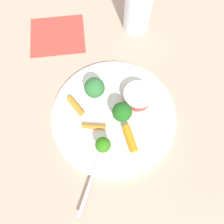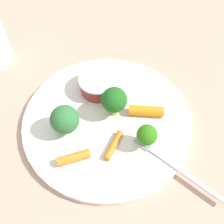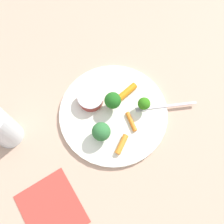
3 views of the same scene
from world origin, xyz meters
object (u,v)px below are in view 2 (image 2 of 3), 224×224
object	(u,v)px
carrot_stick_0	(114,145)
fork	(176,167)
carrot_stick_1	(146,111)
sauce_cup	(98,84)
broccoli_floret_1	(65,120)
broccoli_floret_2	(147,135)
plate	(107,121)
carrot_stick_2	(74,158)
broccoli_floret_0	(114,100)

from	to	relation	value
carrot_stick_0	fork	bearing A→B (deg)	82.67
carrot_stick_1	sauce_cup	bearing A→B (deg)	-109.97
broccoli_floret_1	broccoli_floret_2	distance (m)	0.13
sauce_cup	plate	bearing A→B (deg)	27.52
sauce_cup	carrot_stick_2	distance (m)	0.14
broccoli_floret_1	carrot_stick_0	distance (m)	0.09
carrot_stick_2	fork	distance (m)	0.15
sauce_cup	fork	xyz separation A→B (m)	(0.12, 0.15, -0.01)
carrot_stick_0	broccoli_floret_0	bearing A→B (deg)	-167.44
carrot_stick_2	fork	bearing A→B (deg)	98.48
broccoli_floret_0	broccoli_floret_2	size ratio (longest dim) A/B	1.22
plate	broccoli_floret_2	bearing A→B (deg)	65.25
broccoli_floret_0	plate	bearing A→B (deg)	-27.41
broccoli_floret_0	carrot_stick_1	size ratio (longest dim) A/B	0.99
broccoli_floret_2	carrot_stick_0	distance (m)	0.06
carrot_stick_2	sauce_cup	bearing A→B (deg)	179.99
broccoli_floret_0	broccoli_floret_1	world-z (taller)	broccoli_floret_0
broccoli_floret_2	carrot_stick_1	xyz separation A→B (m)	(-0.06, -0.01, -0.02)
broccoli_floret_2	carrot_stick_1	distance (m)	0.06
broccoli_floret_1	broccoli_floret_2	xyz separation A→B (m)	(-0.00, 0.13, -0.00)
plate	carrot_stick_2	size ratio (longest dim) A/B	5.54
broccoli_floret_0	carrot_stick_0	size ratio (longest dim) A/B	1.10
carrot_stick_2	broccoli_floret_1	bearing A→B (deg)	-150.44
carrot_stick_1	fork	size ratio (longest dim) A/B	0.39
carrot_stick_1	fork	world-z (taller)	carrot_stick_1
carrot_stick_0	carrot_stick_1	xyz separation A→B (m)	(-0.07, 0.04, 0.00)
carrot_stick_1	broccoli_floret_1	bearing A→B (deg)	-63.02
broccoli_floret_0	carrot_stick_2	world-z (taller)	broccoli_floret_0
sauce_cup	broccoli_floret_2	xyz separation A→B (m)	(0.09, 0.10, 0.01)
broccoli_floret_2	broccoli_floret_1	bearing A→B (deg)	-88.99
broccoli_floret_2	carrot_stick_1	bearing A→B (deg)	-170.90
broccoli_floret_1	broccoli_floret_2	bearing A→B (deg)	91.01
sauce_cup	carrot_stick_1	world-z (taller)	sauce_cup
broccoli_floret_0	carrot_stick_2	size ratio (longest dim) A/B	1.12
broccoli_floret_0	carrot_stick_1	world-z (taller)	broccoli_floret_0
carrot_stick_2	carrot_stick_0	bearing A→B (deg)	123.53
broccoli_floret_0	carrot_stick_1	xyz separation A→B (m)	(-0.01, 0.05, -0.03)
carrot_stick_1	carrot_stick_2	bearing A→B (deg)	-40.11
plate	carrot_stick_0	xyz separation A→B (m)	(0.05, 0.02, 0.01)
broccoli_floret_0	broccoli_floret_2	world-z (taller)	broccoli_floret_0
plate	broccoli_floret_1	size ratio (longest dim) A/B	5.25
broccoli_floret_1	broccoli_floret_0	bearing A→B (deg)	127.29
broccoli_floret_2	carrot_stick_2	world-z (taller)	broccoli_floret_2
broccoli_floret_1	carrot_stick_2	xyz separation A→B (m)	(0.05, 0.03, -0.02)
carrot_stick_0	carrot_stick_2	xyz separation A→B (m)	(0.04, -0.05, 0.00)
carrot_stick_2	broccoli_floret_0	bearing A→B (deg)	158.34
sauce_cup	carrot_stick_2	bearing A→B (deg)	-0.01
plate	carrot_stick_0	size ratio (longest dim) A/B	5.41
broccoli_floret_0	broccoli_floret_2	xyz separation A→B (m)	(0.05, 0.06, -0.01)
broccoli_floret_1	sauce_cup	bearing A→B (deg)	163.75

